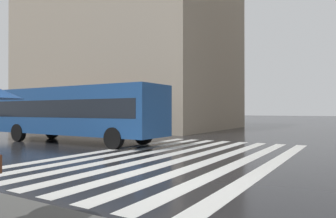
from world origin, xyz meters
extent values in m
plane|color=black|center=(0.00, 0.00, 0.00)|extent=(220.00, 220.00, 0.00)
cube|color=silver|center=(4.00, -2.11, 0.00)|extent=(13.00, 0.50, 0.01)
cube|color=silver|center=(4.00, -1.11, 0.00)|extent=(13.00, 0.50, 0.01)
cube|color=silver|center=(4.00, -0.11, 0.00)|extent=(13.00, 0.50, 0.01)
cube|color=silver|center=(4.00, 0.89, 0.00)|extent=(13.00, 0.50, 0.01)
cube|color=silver|center=(4.00, 1.89, 0.00)|extent=(13.00, 0.50, 0.01)
cube|color=silver|center=(4.00, 2.89, 0.00)|extent=(13.00, 0.50, 0.01)
cube|color=silver|center=(4.00, 3.89, 0.00)|extent=(13.00, 0.50, 0.01)
cube|color=silver|center=(4.00, 4.89, 0.00)|extent=(13.00, 0.50, 0.01)
cube|color=tan|center=(19.53, 16.07, 8.43)|extent=(14.05, 20.51, 16.87)
cube|color=#382319|center=(11.90, 16.07, 3.00)|extent=(1.20, 14.36, 0.24)
cube|color=navy|center=(5.50, 8.84, 1.75)|extent=(2.50, 11.00, 2.50)
cube|color=black|center=(5.50, 8.84, 1.86)|extent=(2.52, 10.34, 0.90)
cylinder|color=black|center=(6.65, 4.99, 0.50)|extent=(0.30, 1.00, 1.00)
cylinder|color=black|center=(4.35, 4.99, 0.50)|extent=(0.30, 1.00, 1.00)
cylinder|color=black|center=(6.65, 12.14, 0.50)|extent=(0.30, 1.00, 1.00)
cylinder|color=black|center=(4.35, 12.14, 0.50)|extent=(0.30, 1.00, 1.00)
camera|label=1|loc=(-6.52, -4.44, 1.75)|focal=33.29mm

